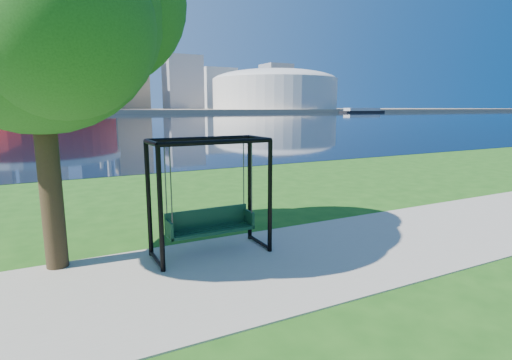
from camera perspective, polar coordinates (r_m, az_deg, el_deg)
ground at (r=8.65m, az=-1.16°, el=-11.17°), size 900.00×900.00×0.00m
path at (r=8.23m, az=0.40°, el=-12.21°), size 120.00×4.00×0.03m
river at (r=109.34m, az=-25.54°, el=7.68°), size 900.00×180.00×0.02m
far_bank at (r=313.26m, az=-26.85°, el=8.84°), size 900.00×228.00×2.00m
stadium at (r=242.57m, az=-29.31°, el=11.66°), size 83.00×83.00×32.00m
arena at (r=279.33m, az=2.68°, el=12.93°), size 84.00×84.00×26.56m
skyline at (r=328.26m, az=-28.16°, el=14.87°), size 392.00×66.00×96.50m
swing at (r=8.61m, az=-6.63°, el=-2.76°), size 2.49×1.10×2.54m
barge at (r=249.86m, az=14.92°, el=9.56°), size 28.60×8.43×2.84m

